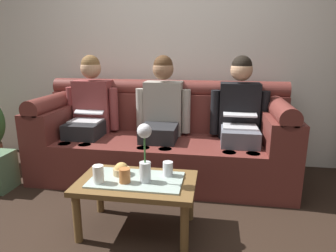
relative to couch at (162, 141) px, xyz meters
The scene contains 12 objects.
ground_plane 1.23m from the couch, 90.00° to the right, with size 14.00×14.00×0.00m, color black.
back_wall_patterned 1.21m from the couch, 90.00° to the left, with size 6.00×0.12×2.90m, color silver.
couch is the anchor object (origin of this frame).
person_left 0.81m from the couch, behind, with size 0.56×0.67×1.22m.
person_middle 0.29m from the couch, 90.00° to the right, with size 0.56×0.67×1.22m.
person_right 0.81m from the couch, ahead, with size 0.56×0.67×1.22m.
coffee_table 1.00m from the couch, 90.00° to the right, with size 0.82×0.50×0.40m.
flower_vase 1.06m from the couch, 85.97° to the right, with size 0.10×0.10×0.41m.
snack_bowl 0.95m from the couch, 97.63° to the right, with size 0.12×0.12×0.10m.
cup_near_left 1.12m from the couch, 102.14° to the right, with size 0.07×0.07×0.12m, color white.
cup_near_right 0.93m from the couch, 77.03° to the right, with size 0.07×0.07×0.10m, color silver.
cup_far_center 1.07m from the couch, 93.37° to the right, with size 0.08×0.08×0.10m, color #B26633.
Camera 1 is at (0.52, -1.68, 1.27)m, focal length 31.78 mm.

